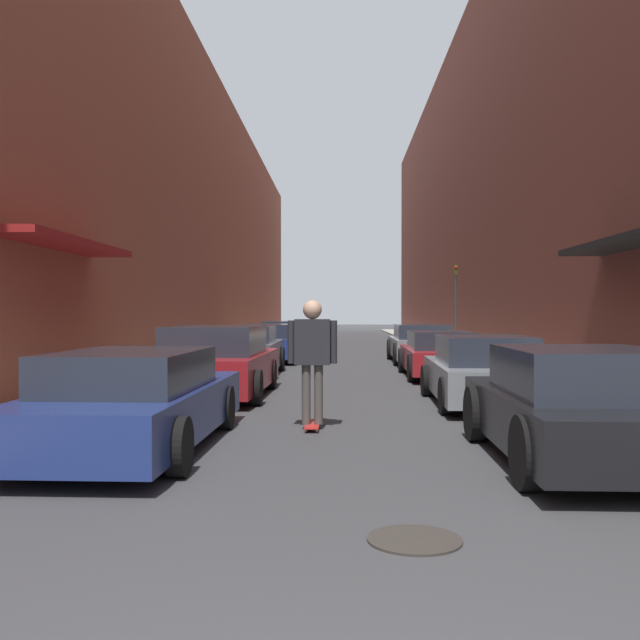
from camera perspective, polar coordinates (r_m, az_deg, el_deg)
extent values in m
plane|color=#38383A|center=(26.60, 1.77, -2.97)|extent=(136.40, 136.40, 0.00)
cube|color=#A3A099|center=(33.08, -6.05, -2.16)|extent=(1.80, 62.00, 0.12)
cube|color=#A3A099|center=(33.10, 9.54, -2.16)|extent=(1.80, 62.00, 0.12)
cube|color=brown|center=(33.83, -10.98, 7.98)|extent=(4.00, 62.00, 12.00)
cube|color=maroon|center=(13.58, -19.73, 5.76)|extent=(1.00, 4.80, 0.12)
cube|color=brown|center=(34.07, 14.48, 10.40)|extent=(4.00, 62.00, 14.92)
cube|color=black|center=(13.62, 23.48, 5.73)|extent=(1.00, 4.80, 0.12)
cube|color=navy|center=(9.09, -14.45, -7.07)|extent=(1.86, 4.79, 0.59)
cube|color=#232833|center=(8.80, -14.89, -3.89)|extent=(1.60, 2.50, 0.46)
cylinder|color=black|center=(10.75, -16.69, -6.70)|extent=(0.18, 0.62, 0.62)
cylinder|color=black|center=(10.35, -7.54, -6.97)|extent=(0.18, 0.62, 0.62)
cylinder|color=black|center=(8.04, -23.40, -9.22)|extent=(0.18, 0.62, 0.62)
cylinder|color=black|center=(7.49, -11.19, -9.92)|extent=(0.18, 0.62, 0.62)
cube|color=maroon|center=(14.34, -8.22, -4.02)|extent=(2.05, 4.53, 0.68)
cube|color=#232833|center=(14.08, -8.38, -1.61)|extent=(1.76, 2.37, 0.55)
cylinder|color=black|center=(15.90, -10.74, -4.26)|extent=(0.18, 0.65, 0.65)
cylinder|color=black|center=(15.60, -3.90, -4.34)|extent=(0.18, 0.65, 0.65)
cylinder|color=black|center=(13.21, -13.33, -5.27)|extent=(0.18, 0.65, 0.65)
cylinder|color=black|center=(12.85, -5.10, -5.41)|extent=(0.18, 0.65, 0.65)
cube|color=#515459|center=(19.12, -6.04, -2.79)|extent=(1.76, 3.95, 0.70)
cube|color=#232833|center=(18.90, -6.13, -1.12)|extent=(1.55, 2.05, 0.43)
cylinder|color=black|center=(20.47, -7.99, -3.11)|extent=(0.18, 0.68, 0.68)
cylinder|color=black|center=(20.26, -3.15, -3.14)|extent=(0.18, 0.68, 0.68)
cylinder|color=black|center=(18.07, -9.29, -3.61)|extent=(0.18, 0.68, 0.68)
cylinder|color=black|center=(17.83, -3.81, -3.66)|extent=(0.18, 0.68, 0.68)
cube|color=navy|center=(24.21, -3.97, -2.14)|extent=(1.96, 4.32, 0.63)
cube|color=#232833|center=(23.98, -4.02, -0.87)|extent=(1.71, 2.25, 0.45)
cylinder|color=black|center=(25.65, -5.76, -2.33)|extent=(0.18, 0.69, 0.69)
cylinder|color=black|center=(25.47, -1.57, -2.35)|extent=(0.18, 0.69, 0.69)
cylinder|color=black|center=(23.01, -6.62, -2.68)|extent=(0.18, 0.69, 0.69)
cylinder|color=black|center=(22.82, -1.95, -2.70)|extent=(0.18, 0.69, 0.69)
cube|color=#232326|center=(29.76, -2.90, -1.62)|extent=(1.83, 4.76, 0.64)
cube|color=#232833|center=(29.50, -2.94, -0.55)|extent=(1.60, 2.48, 0.48)
cylinder|color=black|center=(31.31, -4.29, -1.82)|extent=(0.18, 0.66, 0.66)
cylinder|color=black|center=(31.17, -1.07, -1.83)|extent=(0.18, 0.66, 0.66)
cylinder|color=black|center=(28.38, -4.91, -2.08)|extent=(0.18, 0.66, 0.66)
cylinder|color=black|center=(28.24, -1.35, -2.09)|extent=(0.18, 0.66, 0.66)
cube|color=black|center=(8.51, 19.84, -7.47)|extent=(1.89, 4.19, 0.58)
cube|color=#232833|center=(8.25, 20.31, -3.92)|extent=(1.64, 2.19, 0.51)
cylinder|color=black|center=(9.55, 12.26, -7.34)|extent=(0.18, 0.72, 0.72)
cylinder|color=black|center=(10.03, 22.39, -6.99)|extent=(0.18, 0.72, 0.72)
cylinder|color=black|center=(7.06, 16.18, -10.18)|extent=(0.18, 0.72, 0.72)
cube|color=gray|center=(13.26, 12.83, -4.63)|extent=(1.85, 4.22, 0.59)
cube|color=#232833|center=(13.01, 13.01, -2.34)|extent=(1.58, 2.21, 0.49)
cylinder|color=black|center=(14.41, 8.52, -4.82)|extent=(0.18, 0.62, 0.62)
cylinder|color=black|center=(14.71, 15.08, -4.72)|extent=(0.18, 0.62, 0.62)
cylinder|color=black|center=(11.86, 10.02, -6.00)|extent=(0.18, 0.62, 0.62)
cylinder|color=black|center=(12.22, 17.91, -5.82)|extent=(0.18, 0.62, 0.62)
cube|color=maroon|center=(18.61, 9.50, -3.11)|extent=(1.77, 4.36, 0.56)
cube|color=#232833|center=(18.37, 9.59, -1.59)|extent=(1.53, 2.28, 0.44)
cylinder|color=black|center=(19.86, 6.58, -3.24)|extent=(0.18, 0.67, 0.67)
cylinder|color=black|center=(20.07, 11.33, -3.20)|extent=(0.18, 0.67, 0.67)
cylinder|color=black|center=(17.19, 7.35, -3.84)|extent=(0.18, 0.67, 0.67)
cylinder|color=black|center=(17.43, 12.82, -3.79)|extent=(0.18, 0.67, 0.67)
cube|color=gray|center=(23.88, 8.02, -2.18)|extent=(1.90, 4.77, 0.61)
cube|color=#232833|center=(23.63, 8.09, -0.91)|extent=(1.65, 2.48, 0.46)
cylinder|color=black|center=(25.27, 5.61, -2.35)|extent=(0.18, 0.72, 0.72)
cylinder|color=black|center=(25.46, 9.68, -2.33)|extent=(0.18, 0.72, 0.72)
cylinder|color=black|center=(22.34, 6.13, -2.75)|extent=(0.18, 0.72, 0.72)
cylinder|color=black|center=(22.56, 10.73, -2.72)|extent=(0.18, 0.72, 0.72)
cube|color=#B2231E|center=(10.31, -0.62, -8.37)|extent=(0.20, 0.78, 0.02)
cylinder|color=beige|center=(10.57, -0.98, -8.35)|extent=(0.03, 0.06, 0.06)
cylinder|color=beige|center=(10.56, -0.15, -8.36)|extent=(0.03, 0.06, 0.06)
cylinder|color=beige|center=(10.07, -1.11, -8.80)|extent=(0.03, 0.06, 0.06)
cylinder|color=beige|center=(10.07, -0.24, -8.80)|extent=(0.03, 0.06, 0.06)
cylinder|color=#47423D|center=(10.26, -1.11, -5.97)|extent=(0.13, 0.13, 0.85)
cylinder|color=#47423D|center=(10.25, -0.12, -5.97)|extent=(0.13, 0.13, 0.85)
cube|color=#232328|center=(10.19, -0.62, -1.77)|extent=(0.51, 0.23, 0.65)
sphere|color=tan|center=(10.18, -0.62, 0.83)|extent=(0.27, 0.27, 0.27)
cylinder|color=#232328|center=(10.21, -2.32, -1.76)|extent=(0.10, 0.10, 0.62)
cylinder|color=#232328|center=(10.18, 1.10, -1.77)|extent=(0.10, 0.10, 0.62)
cylinder|color=#332D28|center=(5.51, 7.57, -17.02)|extent=(0.70, 0.70, 0.02)
cylinder|color=#2D2D2D|center=(29.26, 10.79, 0.99)|extent=(0.10, 0.10, 3.48)
cube|color=#332D0F|center=(29.31, 10.80, 3.95)|extent=(0.16, 0.16, 0.45)
sphere|color=red|center=(29.23, 10.82, 4.18)|extent=(0.11, 0.11, 0.11)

